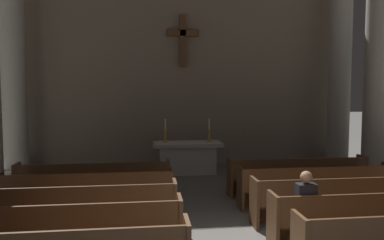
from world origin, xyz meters
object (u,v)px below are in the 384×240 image
object	(u,v)px
pew_right_row_4	(317,186)
pew_right_row_2	(373,217)
pew_left_row_2	(66,231)
candlestick_right	(209,134)
pew_left_row_3	(78,209)
altar	(187,157)
lone_worshipper	(304,207)
candlestick_left	(165,135)
pew_left_row_4	(87,194)
pew_left_row_5	(94,181)
column_right_fourth	(340,71)
column_right_third	(378,66)
pew_right_row_5	(298,176)
pew_right_row_3	(341,200)
column_left_fourth	(13,68)

from	to	relation	value
pew_right_row_4	pew_right_row_2	bearing A→B (deg)	-90.00
pew_left_row_2	candlestick_right	bearing A→B (deg)	61.26
pew_left_row_3	altar	distance (m)	5.46
pew_left_row_2	altar	bearing A→B (deg)	66.75
lone_worshipper	candlestick_left	bearing A→B (deg)	108.89
pew_left_row_4	pew_left_row_5	bearing A→B (deg)	90.00
column_right_fourth	altar	world-z (taller)	column_right_fourth
pew_left_row_3	pew_left_row_5	distance (m)	2.11
column_right_third	lone_worshipper	distance (m)	6.49
pew_right_row_4	pew_left_row_2	bearing A→B (deg)	-157.38
pew_right_row_5	column_right_fourth	distance (m)	5.23
pew_left_row_4	pew_right_row_2	bearing A→B (deg)	-22.62
pew_right_row_5	pew_left_row_5	bearing A→B (deg)	180.00
pew_left_row_3	pew_right_row_5	xyz separation A→B (m)	(5.06, 2.11, 0.00)
pew_left_row_2	pew_left_row_4	world-z (taller)	same
pew_right_row_5	candlestick_left	bearing A→B (deg)	139.84
pew_right_row_4	candlestick_right	xyz separation A→B (m)	(-1.83, 3.78, 0.77)
pew_right_row_3	pew_right_row_5	bearing A→B (deg)	90.00
altar	candlestick_left	size ratio (longest dim) A/B	2.95
column_left_fourth	lone_worshipper	bearing A→B (deg)	-43.93
pew_left_row_4	pew_right_row_3	distance (m)	5.17
pew_left_row_2	lone_worshipper	size ratio (longest dim) A/B	2.72
pew_right_row_3	candlestick_left	xyz separation A→B (m)	(-3.23, 4.84, 0.77)
altar	column_right_third	bearing A→B (deg)	-16.10
pew_right_row_3	pew_left_row_5	bearing A→B (deg)	157.38
pew_left_row_5	lone_worshipper	world-z (taller)	lone_worshipper
pew_right_row_2	pew_left_row_3	bearing A→B (deg)	168.23
column_left_fourth	candlestick_left	xyz separation A→B (m)	(4.68, -0.59, -2.09)
pew_left_row_3	candlestick_left	distance (m)	5.23
pew_right_row_5	candlestick_right	xyz separation A→B (m)	(-1.83, 2.73, 0.77)
column_left_fourth	pew_right_row_2	bearing A→B (deg)	-39.30
pew_right_row_2	pew_right_row_3	xyz separation A→B (m)	(0.00, 1.05, 0.00)
column_right_third	pew_left_row_4	bearing A→B (deg)	-164.28
pew_left_row_4	column_right_third	world-z (taller)	column_right_third
candlestick_right	pew_left_row_5	bearing A→B (deg)	-139.84
pew_right_row_5	pew_left_row_2	bearing A→B (deg)	-147.99
pew_right_row_4	candlestick_right	world-z (taller)	candlestick_right
column_left_fourth	candlestick_left	size ratio (longest dim) A/B	9.19
pew_right_row_2	column_left_fourth	size ratio (longest dim) A/B	0.52
column_right_third	candlestick_left	world-z (taller)	column_right_third
pew_left_row_4	altar	world-z (taller)	altar
pew_left_row_3	pew_right_row_2	world-z (taller)	same
pew_left_row_3	column_right_third	size ratio (longest dim) A/B	0.52
candlestick_right	lone_worshipper	distance (m)	5.91
pew_right_row_2	column_left_fourth	world-z (taller)	column_left_fourth
pew_right_row_4	column_left_fourth	distance (m)	9.48
pew_right_row_4	candlestick_right	bearing A→B (deg)	115.84
pew_right_row_4	candlestick_left	distance (m)	5.03
altar	pew_left_row_5	bearing A→B (deg)	-132.87
pew_left_row_2	pew_right_row_4	size ratio (longest dim) A/B	1.00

